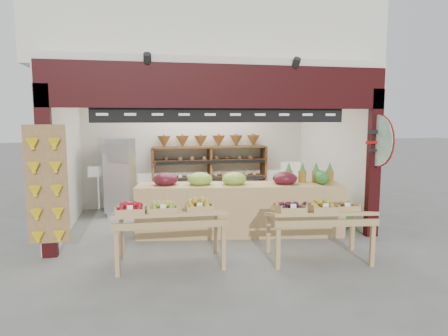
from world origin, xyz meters
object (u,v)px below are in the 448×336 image
(watermelon_pile, at_px, (333,218))
(cardboard_stack, at_px, (163,211))
(refrigerator, at_px, (117,176))
(mid_counter, at_px, (239,207))
(back_shelving, at_px, (210,161))
(display_table_right, at_px, (314,211))
(display_table_left, at_px, (163,212))

(watermelon_pile, bearing_deg, cardboard_stack, 163.31)
(refrigerator, xyz_separation_m, cardboard_stack, (0.94, -1.07, -0.60))
(refrigerator, xyz_separation_m, mid_counter, (2.29, -2.10, -0.34))
(cardboard_stack, height_order, watermelon_pile, cardboard_stack)
(back_shelving, distance_m, mid_counter, 2.50)
(mid_counter, bearing_deg, display_table_right, -61.72)
(display_table_right, bearing_deg, back_shelving, 103.55)
(back_shelving, height_order, cardboard_stack, back_shelving)
(cardboard_stack, bearing_deg, display_table_left, -92.62)
(cardboard_stack, bearing_deg, mid_counter, -37.06)
(display_table_left, distance_m, display_table_right, 2.28)
(back_shelving, bearing_deg, refrigerator, -171.42)
(back_shelving, xyz_separation_m, refrigerator, (-2.15, -0.32, -0.27))
(back_shelving, height_order, mid_counter, back_shelving)
(mid_counter, bearing_deg, display_table_left, -139.49)
(cardboard_stack, relative_size, mid_counter, 0.26)
(mid_counter, distance_m, display_table_right, 1.72)
(display_table_left, xyz_separation_m, display_table_right, (2.26, -0.26, -0.04))
(refrigerator, height_order, display_table_right, refrigerator)
(cardboard_stack, height_order, display_table_left, display_table_left)
(watermelon_pile, bearing_deg, refrigerator, 153.96)
(watermelon_pile, bearing_deg, back_shelving, 130.72)
(refrigerator, distance_m, watermelon_pile, 4.72)
(mid_counter, height_order, display_table_left, mid_counter)
(mid_counter, xyz_separation_m, display_table_right, (0.81, -1.50, 0.24))
(cardboard_stack, bearing_deg, watermelon_pile, -16.69)
(display_table_left, bearing_deg, watermelon_pile, 20.95)
(display_table_right, height_order, watermelon_pile, display_table_right)
(back_shelving, distance_m, display_table_left, 3.91)
(back_shelving, xyz_separation_m, display_table_right, (0.95, -3.92, -0.37))
(display_table_left, height_order, watermelon_pile, display_table_left)
(mid_counter, xyz_separation_m, display_table_left, (-1.46, -1.24, 0.27))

